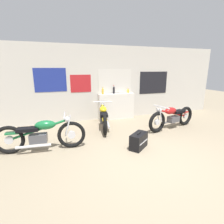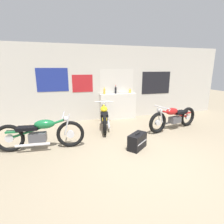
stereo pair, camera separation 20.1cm
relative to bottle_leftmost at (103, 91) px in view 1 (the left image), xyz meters
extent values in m
plane|color=gray|center=(0.15, -3.34, -1.13)|extent=(24.00, 24.00, 0.00)
cube|color=beige|center=(0.15, 0.20, 0.27)|extent=(10.00, 0.06, 2.80)
cube|color=silver|center=(0.55, 0.17, 0.36)|extent=(1.28, 0.01, 0.85)
cube|color=beige|center=(0.55, 0.16, 0.36)|extent=(1.34, 0.01, 0.91)
cube|color=black|center=(2.27, 0.17, 0.24)|extent=(1.28, 0.01, 0.91)
cube|color=#B21E23|center=(-0.78, 0.17, 0.29)|extent=(0.75, 0.01, 0.63)
cube|color=navy|center=(-1.83, 0.17, 0.44)|extent=(1.07, 0.01, 0.82)
cube|color=silver|center=(0.55, 0.02, -0.62)|extent=(1.43, 0.28, 1.01)
cylinder|color=gold|center=(0.00, 0.00, -0.02)|extent=(0.07, 0.07, 0.19)
cone|color=gold|center=(0.00, 0.00, 0.10)|extent=(0.06, 0.06, 0.05)
cylinder|color=gold|center=(0.00, 0.00, 0.14)|extent=(0.03, 0.03, 0.02)
cylinder|color=black|center=(0.46, 0.04, 0.00)|extent=(0.08, 0.08, 0.23)
cone|color=black|center=(0.46, 0.04, 0.14)|extent=(0.07, 0.07, 0.06)
cylinder|color=red|center=(0.46, 0.04, 0.19)|extent=(0.03, 0.03, 0.03)
cylinder|color=gold|center=(1.06, 0.06, -0.05)|extent=(0.08, 0.08, 0.13)
cone|color=gold|center=(1.06, 0.06, 0.03)|extent=(0.07, 0.07, 0.04)
cylinder|color=red|center=(1.06, 0.06, 0.06)|extent=(0.03, 0.03, 0.01)
torus|color=black|center=(1.24, -1.84, -0.80)|extent=(0.67, 0.26, 0.67)
cylinder|color=silver|center=(1.24, -1.84, -0.80)|extent=(0.19, 0.12, 0.18)
torus|color=black|center=(2.59, -1.51, -0.80)|extent=(0.67, 0.26, 0.67)
cylinder|color=silver|center=(2.59, -1.51, -0.80)|extent=(0.19, 0.12, 0.18)
cube|color=#4C4C51|center=(1.98, -1.66, -0.81)|extent=(0.43, 0.30, 0.20)
cylinder|color=#B21919|center=(1.98, -1.66, -0.62)|extent=(1.25, 0.35, 0.41)
ellipsoid|color=#B21919|center=(1.80, -1.70, -0.50)|extent=(0.52, 0.34, 0.22)
cube|color=black|center=(2.18, -1.61, -0.58)|extent=(0.52, 0.34, 0.08)
cube|color=#B21919|center=(2.51, -1.53, -0.64)|extent=(0.30, 0.20, 0.04)
cylinder|color=silver|center=(1.32, -1.88, -0.56)|extent=(0.17, 0.07, 0.47)
cylinder|color=silver|center=(1.29, -1.76, -0.56)|extent=(0.17, 0.07, 0.47)
cylinder|color=silver|center=(1.37, -1.80, -0.32)|extent=(0.18, 0.63, 0.03)
sphere|color=silver|center=(1.31, -1.82, -0.42)|extent=(0.13, 0.13, 0.13)
cylinder|color=silver|center=(2.04, -1.50, -0.95)|extent=(0.76, 0.24, 0.06)
torus|color=black|center=(-1.41, -2.09, -0.79)|extent=(0.70, 0.15, 0.69)
cylinder|color=silver|center=(-1.41, -2.09, -0.79)|extent=(0.20, 0.08, 0.19)
torus|color=black|center=(-2.83, -1.97, -0.79)|extent=(0.70, 0.15, 0.69)
cylinder|color=silver|center=(-2.83, -1.97, -0.79)|extent=(0.20, 0.08, 0.19)
cube|color=#4C4C51|center=(-2.19, -2.02, -0.80)|extent=(0.42, 0.25, 0.21)
cylinder|color=#196B38|center=(-2.19, -2.02, -0.59)|extent=(1.30, 0.17, 0.44)
ellipsoid|color=#196B38|center=(-2.00, -2.04, -0.48)|extent=(0.50, 0.28, 0.22)
cube|color=black|center=(-2.40, -2.00, -0.56)|extent=(0.50, 0.28, 0.08)
cube|color=#196B38|center=(-2.74, -1.97, -0.62)|extent=(0.30, 0.16, 0.04)
cylinder|color=silver|center=(-1.47, -2.02, -0.53)|extent=(0.17, 0.05, 0.50)
cylinder|color=silver|center=(-1.48, -2.14, -0.53)|extent=(0.17, 0.05, 0.50)
cylinder|color=silver|center=(-1.55, -2.08, -0.27)|extent=(0.09, 0.64, 0.03)
sphere|color=silver|center=(-1.49, -2.08, -0.37)|extent=(0.13, 0.13, 0.13)
cylinder|color=silver|center=(-2.30, -2.15, -0.94)|extent=(0.79, 0.13, 0.06)
torus|color=black|center=(-0.09, -0.24, -0.81)|extent=(0.23, 0.66, 0.65)
cylinder|color=silver|center=(-0.09, -0.24, -0.81)|extent=(0.10, 0.19, 0.18)
torus|color=black|center=(-0.38, -1.54, -0.81)|extent=(0.23, 0.66, 0.65)
cylinder|color=silver|center=(-0.38, -1.54, -0.81)|extent=(0.10, 0.19, 0.18)
cube|color=#4C4C51|center=(-0.25, -0.95, -0.82)|extent=(0.29, 0.41, 0.19)
cylinder|color=yellow|center=(-0.25, -0.95, -0.63)|extent=(0.31, 1.20, 0.41)
ellipsoid|color=yellow|center=(-0.21, -0.79, -0.51)|extent=(0.33, 0.49, 0.22)
cube|color=black|center=(-0.29, -1.15, -0.59)|extent=(0.33, 0.49, 0.08)
cube|color=yellow|center=(-0.36, -1.46, -0.65)|extent=(0.19, 0.29, 0.04)
cylinder|color=silver|center=(-0.16, -0.29, -0.57)|extent=(0.07, 0.17, 0.46)
cylinder|color=silver|center=(-0.05, -0.32, -0.57)|extent=(0.07, 0.17, 0.46)
cylinder|color=silver|center=(-0.12, -0.37, -0.33)|extent=(0.63, 0.17, 0.03)
sphere|color=silver|center=(-0.11, -0.31, -0.43)|extent=(0.13, 0.13, 0.13)
cylinder|color=silver|center=(-0.13, -1.08, -0.95)|extent=(0.22, 0.73, 0.06)
cube|color=black|center=(0.18, -2.66, -0.94)|extent=(0.60, 0.55, 0.39)
cube|color=silver|center=(0.27, -2.77, -0.94)|extent=(0.37, 0.30, 0.02)
cube|color=black|center=(0.18, -2.66, -0.73)|extent=(0.17, 0.14, 0.02)
camera|label=1|loc=(-1.75, -6.32, 0.84)|focal=28.00mm
camera|label=2|loc=(-1.56, -6.38, 0.84)|focal=28.00mm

